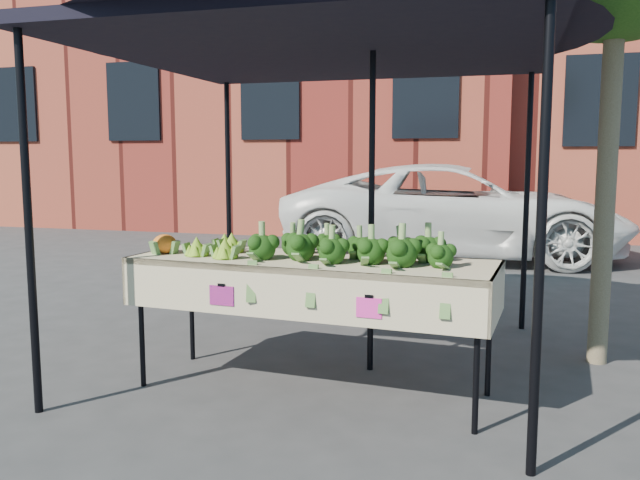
{
  "coord_description": "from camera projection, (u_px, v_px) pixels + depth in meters",
  "views": [
    {
      "loc": [
        1.02,
        -4.17,
        1.57
      ],
      "look_at": [
        -0.21,
        0.1,
        1.0
      ],
      "focal_mm": 36.79,
      "sensor_mm": 36.0,
      "label": 1
    }
  ],
  "objects": [
    {
      "name": "ground",
      "position": [
        346.0,
        388.0,
        4.46
      ],
      "size": [
        90.0,
        90.0,
        0.0
      ],
      "primitive_type": "plane",
      "color": "#2E2E31"
    },
    {
      "name": "cauliflower_pair",
      "position": [
        165.0,
        242.0,
        4.54
      ],
      "size": [
        0.18,
        0.18,
        0.16
      ],
      "primitive_type": "ellipsoid",
      "color": "orange",
      "rests_on": "table"
    },
    {
      "name": "building_left",
      "position": [
        269.0,
        41.0,
        16.7
      ],
      "size": [
        12.0,
        8.0,
        9.0
      ],
      "primitive_type": "cube",
      "color": "maroon",
      "rests_on": "ground"
    },
    {
      "name": "romanesco_cluster",
      "position": [
        221.0,
        241.0,
        4.51
      ],
      "size": [
        0.41,
        0.55,
        0.18
      ],
      "primitive_type": "ellipsoid",
      "color": "#92AB2C",
      "rests_on": "table"
    },
    {
      "name": "vehicle",
      "position": [
        457.0,
        87.0,
        9.9
      ],
      "size": [
        1.7,
        2.56,
        5.24
      ],
      "primitive_type": "imported",
      "rotation": [
        0.0,
        0.0,
        1.68
      ],
      "color": "white",
      "rests_on": "ground"
    },
    {
      "name": "street_tree",
      "position": [
        612.0,
        82.0,
        4.76
      ],
      "size": [
        2.14,
        2.14,
        4.21
      ],
      "primitive_type": null,
      "color": "#1E4C14",
      "rests_on": "ground"
    },
    {
      "name": "broccoli_heap",
      "position": [
        353.0,
        242.0,
        4.24
      ],
      "size": [
        1.34,
        0.54,
        0.23
      ],
      "primitive_type": "ellipsoid",
      "color": "black",
      "rests_on": "table"
    },
    {
      "name": "canopy",
      "position": [
        328.0,
        183.0,
        4.86
      ],
      "size": [
        3.16,
        3.16,
        2.74
      ],
      "primitive_type": null,
      "color": "black",
      "rests_on": "ground"
    },
    {
      "name": "table",
      "position": [
        312.0,
        325.0,
        4.36
      ],
      "size": [
        2.45,
        0.98,
        0.9
      ],
      "color": "beige",
      "rests_on": "ground"
    }
  ]
}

